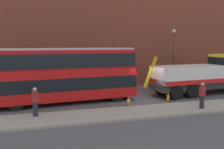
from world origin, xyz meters
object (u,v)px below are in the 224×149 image
Objects in this scene: recovery_tow_truck at (205,74)px; street_lamp at (173,53)px; double_decker_bus at (62,73)px; pedestrian_bystander at (202,96)px; traffic_cone_near_bus at (129,101)px; pedestrian_onlooker at (35,102)px; traffic_cone_midway at (168,97)px.

recovery_tow_truck is 4.69m from street_lamp.
pedestrian_bystander is at bearing -34.59° from double_decker_bus.
double_decker_bus is 5.25m from traffic_cone_near_bus.
pedestrian_onlooker is at bearing 59.67° from pedestrian_bystander.
pedestrian_bystander is at bearing -32.42° from traffic_cone_near_bus.
recovery_tow_truck is 6.21m from pedestrian_bystander.
pedestrian_bystander is at bearing -133.07° from recovery_tow_truck.
pedestrian_onlooker is (-1.96, -3.60, -1.25)m from double_decker_bus.
street_lamp is at bearing -42.31° from pedestrian_bystander.
double_decker_bus is at bearing 38.18° from pedestrian_onlooker.
double_decker_bus reaches higher than pedestrian_onlooker.
pedestrian_bystander is at bearing -108.59° from street_lamp.
pedestrian_bystander is at bearing -29.86° from pedestrian_onlooker.
recovery_tow_truck reaches higher than pedestrian_bystander.
recovery_tow_truck is 14.21× the size of traffic_cone_midway.
street_lamp is (13.58, 7.95, 2.49)m from pedestrian_onlooker.
recovery_tow_truck is 5.98× the size of pedestrian_onlooker.
traffic_cone_midway is at bearing -164.41° from recovery_tow_truck.
pedestrian_onlooker is at bearing -168.81° from traffic_cone_midway.
street_lamp reaches higher than double_decker_bus.
double_decker_bus reaches higher than traffic_cone_near_bus.
pedestrian_onlooker is 10.56m from pedestrian_bystander.
traffic_cone_midway is at bearing -12.06° from pedestrian_onlooker.
pedestrian_bystander is 2.38× the size of traffic_cone_midway.
recovery_tow_truck is at bearing -4.95° from double_decker_bus.
pedestrian_onlooker is 2.38× the size of traffic_cone_midway.
traffic_cone_near_bus is 1.00× the size of traffic_cone_midway.
recovery_tow_truck is 0.91× the size of double_decker_bus.
traffic_cone_near_bus is at bearing -137.91° from street_lamp.
pedestrian_onlooker reaches higher than traffic_cone_midway.
recovery_tow_truck is at bearing 20.74° from traffic_cone_midway.
traffic_cone_midway is 7.79m from street_lamp.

